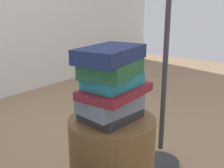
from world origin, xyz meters
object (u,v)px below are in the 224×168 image
Objects in this scene: book_slate at (109,103)px; book_maroon at (115,91)px; book_forest at (111,68)px; book_teal at (114,81)px; book_charcoal at (111,114)px; book_navy at (111,54)px.

book_slate is 0.06m from book_maroon.
book_teal is at bearing -30.27° from book_forest.
book_maroon is 1.19× the size of book_forest.
book_charcoal is 0.20m from book_forest.
book_charcoal is 0.10m from book_maroon.
book_maroon is (0.01, -0.02, 0.10)m from book_charcoal.
book_maroon is 0.15m from book_navy.
book_slate is 0.14m from book_forest.
book_maroon reaches higher than book_slate.
book_navy reaches higher than book_charcoal.
book_navy is at bearing -69.67° from book_slate.
book_maroon is at bearing -26.04° from book_slate.
book_forest is (-0.01, -0.00, 0.20)m from book_charcoal.
book_maroon is 0.04m from book_teal.
book_navy is (-0.02, 0.01, 0.15)m from book_maroon.
book_charcoal is at bearing 119.30° from book_teal.
book_charcoal is 0.05m from book_slate.
book_forest is (-0.01, 0.01, 0.09)m from book_maroon.
book_charcoal is at bearing 32.64° from book_navy.
book_charcoal is 0.76× the size of book_navy.
book_charcoal is 0.96× the size of book_teal.
book_navy is at bearing -140.38° from book_forest.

